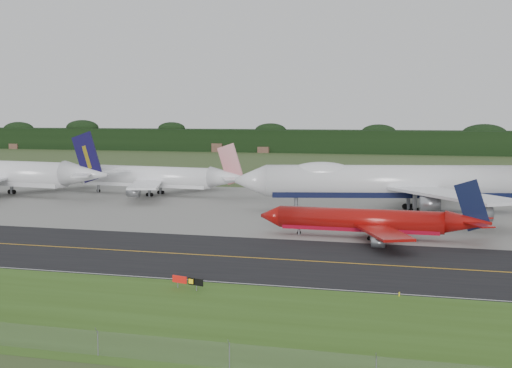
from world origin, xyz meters
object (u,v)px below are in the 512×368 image
object	(u,v)px
jet_star_tail	(154,177)
taxiway_sign	(187,281)
jet_navy_gold	(1,174)
jet_ba_747	(404,182)
jet_red_737	(373,221)

from	to	relation	value
jet_star_tail	taxiway_sign	bearing A→B (deg)	-64.08
jet_navy_gold	jet_ba_747	bearing A→B (deg)	-1.85
jet_navy_gold	jet_star_tail	bearing A→B (deg)	15.73
jet_ba_747	jet_navy_gold	size ratio (longest dim) A/B	1.14
jet_star_tail	taxiway_sign	world-z (taller)	jet_star_tail
jet_ba_747	jet_navy_gold	distance (m)	101.51
jet_red_737	jet_navy_gold	distance (m)	105.67
jet_red_737	taxiway_sign	size ratio (longest dim) A/B	8.89
jet_red_737	jet_star_tail	world-z (taller)	jet_star_tail
jet_red_737	jet_navy_gold	world-z (taller)	jet_navy_gold
jet_navy_gold	jet_star_tail	size ratio (longest dim) A/B	1.24
jet_ba_747	jet_star_tail	world-z (taller)	jet_ba_747
jet_ba_747	jet_navy_gold	world-z (taller)	jet_ba_747
jet_ba_747	taxiway_sign	size ratio (longest dim) A/B	16.98
jet_star_tail	taxiway_sign	distance (m)	99.71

